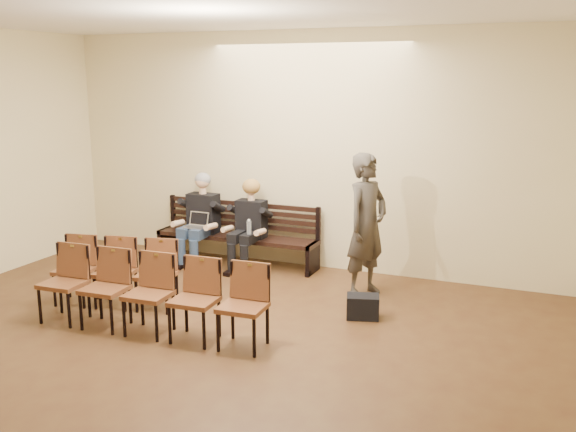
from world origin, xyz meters
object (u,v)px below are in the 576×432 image
object	(u,v)px
water_bottle	(249,236)
passerby	(367,214)
seated_man	(200,218)
chair_row_front	(148,295)
bench	(236,249)
seated_woman	(249,227)
chair_row_back	(115,273)
laptop	(195,230)
bag	(363,307)

from	to	relation	value
water_bottle	passerby	size ratio (longest dim) A/B	0.11
seated_man	passerby	size ratio (longest dim) A/B	0.64
water_bottle	chair_row_front	size ratio (longest dim) A/B	0.08
chair_row_front	water_bottle	bearing A→B (deg)	86.13
water_bottle	bench	bearing A→B (deg)	138.12
seated_woman	chair_row_back	distance (m)	2.29
bench	laptop	size ratio (longest dim) A/B	8.23
chair_row_front	bag	bearing A→B (deg)	30.60
bench	water_bottle	world-z (taller)	water_bottle
seated_man	chair_row_back	bearing A→B (deg)	-89.74
laptop	chair_row_back	distance (m)	1.91
bag	chair_row_back	xyz separation A→B (m)	(-2.99, -0.80, 0.29)
passerby	seated_man	bearing A→B (deg)	102.40
laptop	bag	bearing A→B (deg)	-12.92
seated_man	laptop	distance (m)	0.26
water_bottle	laptop	bearing A→B (deg)	179.29
bench	laptop	world-z (taller)	laptop
seated_man	bag	world-z (taller)	seated_man
laptop	passerby	distance (m)	2.81
bag	laptop	bearing A→B (deg)	159.57
seated_man	chair_row_back	xyz separation A→B (m)	(0.01, -2.13, -0.26)
bench	seated_man	world-z (taller)	seated_man
laptop	seated_man	bearing A→B (deg)	105.79
seated_woman	laptop	distance (m)	0.83
seated_man	chair_row_front	world-z (taller)	seated_man
chair_row_front	seated_man	bearing A→B (deg)	105.66
water_bottle	chair_row_back	world-z (taller)	chair_row_back
bench	laptop	xyz separation A→B (m)	(-0.52, -0.34, 0.34)
bench	seated_man	size ratio (longest dim) A/B	1.87
bench	seated_woman	size ratio (longest dim) A/B	2.07
water_bottle	bag	distance (m)	2.36
water_bottle	chair_row_front	bearing A→B (deg)	-90.90
laptop	bench	bearing A→B (deg)	40.84
bench	water_bottle	size ratio (longest dim) A/B	11.34
bench	seated_man	bearing A→B (deg)	-167.84
bench	seated_woman	world-z (taller)	seated_woman
bench	chair_row_front	distance (m)	2.87
laptop	bag	size ratio (longest dim) A/B	0.83
seated_woman	chair_row_front	distance (m)	2.72
laptop	chair_row_front	bearing A→B (deg)	-62.98
bench	bag	bearing A→B (deg)	-30.68
chair_row_front	chair_row_back	xyz separation A→B (m)	(-0.91, 0.59, -0.02)
water_bottle	chair_row_back	xyz separation A→B (m)	(-0.94, -1.89, -0.13)
bench	chair_row_front	xyz separation A→B (m)	(0.36, -2.83, 0.23)
seated_woman	chair_row_back	xyz separation A→B (m)	(-0.82, -2.13, -0.20)
laptop	bag	distance (m)	3.20
seated_woman	water_bottle	distance (m)	0.27
water_bottle	seated_woman	bearing A→B (deg)	117.63
chair_row_front	chair_row_back	world-z (taller)	chair_row_front
bag	chair_row_back	size ratio (longest dim) A/B	0.25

